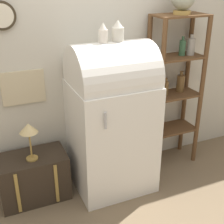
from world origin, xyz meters
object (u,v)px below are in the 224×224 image
(vase_left, at_px, (103,33))
(desk_lamp, at_px, (29,131))
(refrigerator, at_px, (112,117))
(suitcase_trunk, at_px, (34,177))
(vase_center, at_px, (118,31))

(vase_left, height_order, desk_lamp, vase_left)
(refrigerator, xyz_separation_m, suitcase_trunk, (-0.80, 0.10, -0.55))
(refrigerator, distance_m, desk_lamp, 0.80)
(suitcase_trunk, bearing_deg, desk_lamp, -86.80)
(suitcase_trunk, xyz_separation_m, desk_lamp, (0.00, -0.05, 0.53))
(suitcase_trunk, distance_m, vase_left, 1.54)
(vase_center, bearing_deg, suitcase_trunk, 174.42)
(refrigerator, distance_m, vase_center, 0.82)
(vase_left, bearing_deg, desk_lamp, 176.05)
(refrigerator, bearing_deg, suitcase_trunk, 172.86)
(vase_center, xyz_separation_m, desk_lamp, (-0.86, 0.04, -0.83))
(refrigerator, height_order, vase_left, vase_left)
(desk_lamp, bearing_deg, suitcase_trunk, 93.20)
(desk_lamp, bearing_deg, vase_left, -3.95)
(refrigerator, bearing_deg, desk_lamp, 176.16)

